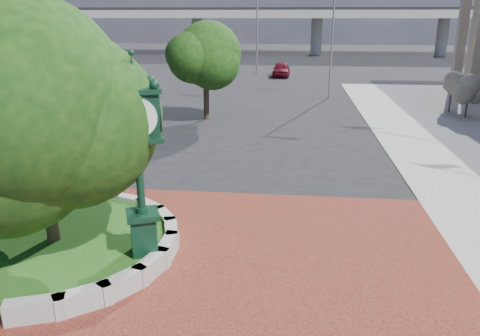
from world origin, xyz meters
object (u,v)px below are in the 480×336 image
at_px(post_clock, 138,157).
at_px(street_lamp_near, 335,35).
at_px(parked_car, 281,69).
at_px(street_lamp_far, 259,20).

distance_m(post_clock, street_lamp_near, 28.23).
xyz_separation_m(parked_car, street_lamp_far, (-2.67, 2.76, 5.10)).
bearing_deg(street_lamp_near, post_clock, -103.93).
relative_size(parked_car, street_lamp_near, 0.54).
distance_m(street_lamp_near, street_lamp_far, 17.70).
relative_size(parked_car, street_lamp_far, 0.44).
height_order(parked_car, street_lamp_far, street_lamp_far).
distance_m(parked_car, street_lamp_far, 6.39).
xyz_separation_m(street_lamp_near, street_lamp_far, (-7.06, 16.20, 1.00)).
distance_m(post_clock, street_lamp_far, 43.64).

